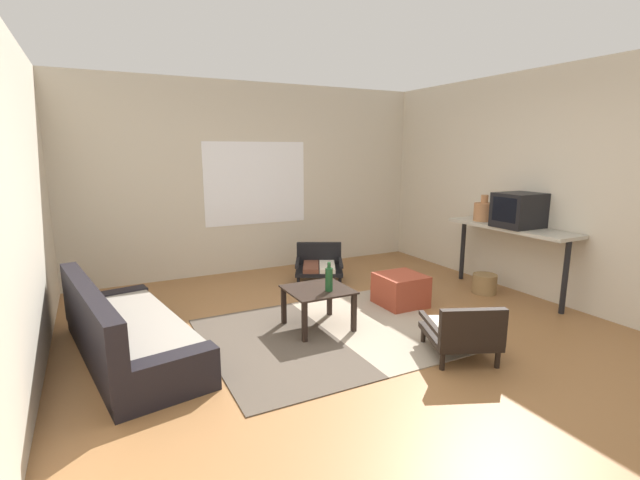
# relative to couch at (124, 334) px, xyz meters

# --- Properties ---
(ground_plane) EXTENTS (7.80, 7.80, 0.00)m
(ground_plane) POSITION_rel_couch_xyz_m (1.99, -0.75, -0.21)
(ground_plane) COLOR olive
(far_wall_with_window) EXTENTS (5.60, 0.13, 2.70)m
(far_wall_with_window) POSITION_rel_couch_xyz_m (1.99, 2.31, 1.14)
(far_wall_with_window) COLOR beige
(far_wall_with_window) RESTS_ON ground
(side_wall_right) EXTENTS (0.12, 6.60, 2.70)m
(side_wall_right) POSITION_rel_couch_xyz_m (4.65, -0.45, 1.14)
(side_wall_right) COLOR beige
(side_wall_right) RESTS_ON ground
(side_wall_left) EXTENTS (0.12, 6.60, 2.70)m
(side_wall_left) POSITION_rel_couch_xyz_m (-0.67, -0.45, 1.14)
(side_wall_left) COLOR beige
(side_wall_left) RESTS_ON ground
(area_rug) EXTENTS (2.34, 1.94, 0.01)m
(area_rug) POSITION_rel_couch_xyz_m (1.82, -0.37, -0.21)
(area_rug) COLOR #4C4238
(area_rug) RESTS_ON ground
(couch) EXTENTS (1.08, 2.08, 0.68)m
(couch) POSITION_rel_couch_xyz_m (0.00, 0.00, 0.00)
(couch) COLOR black
(couch) RESTS_ON ground
(coffee_table) EXTENTS (0.61, 0.59, 0.41)m
(coffee_table) POSITION_rel_couch_xyz_m (1.78, -0.18, 0.13)
(coffee_table) COLOR black
(coffee_table) RESTS_ON ground
(armchair_by_window) EXTENTS (0.83, 0.82, 0.48)m
(armchair_by_window) POSITION_rel_couch_xyz_m (2.56, 1.35, 0.01)
(armchair_by_window) COLOR black
(armchair_by_window) RESTS_ON ground
(armchair_striped_foreground) EXTENTS (0.74, 0.77, 0.52)m
(armchair_striped_foreground) POSITION_rel_couch_xyz_m (2.58, -1.33, 0.03)
(armchair_striped_foreground) COLOR black
(armchair_striped_foreground) RESTS_ON ground
(ottoman_orange) EXTENTS (0.50, 0.50, 0.36)m
(ottoman_orange) POSITION_rel_couch_xyz_m (2.93, -0.01, -0.03)
(ottoman_orange) COLOR #993D28
(ottoman_orange) RESTS_ON ground
(console_shelf) EXTENTS (0.46, 1.63, 0.86)m
(console_shelf) POSITION_rel_couch_xyz_m (4.35, -0.27, 0.56)
(console_shelf) COLOR #B2AD9E
(console_shelf) RESTS_ON ground
(crt_television) EXTENTS (0.51, 0.43, 0.41)m
(crt_television) POSITION_rel_couch_xyz_m (4.34, -0.37, 0.86)
(crt_television) COLOR black
(crt_television) RESTS_ON console_shelf
(clay_vase) EXTENTS (0.25, 0.25, 0.33)m
(clay_vase) POSITION_rel_couch_xyz_m (4.35, 0.16, 0.78)
(clay_vase) COLOR #A87047
(clay_vase) RESTS_ON console_shelf
(glass_bottle) EXTENTS (0.07, 0.07, 0.29)m
(glass_bottle) POSITION_rel_couch_xyz_m (1.84, -0.28, 0.32)
(glass_bottle) COLOR #194723
(glass_bottle) RESTS_ON coffee_table
(wicker_basket) EXTENTS (0.29, 0.29, 0.24)m
(wicker_basket) POSITION_rel_couch_xyz_m (4.14, -0.12, -0.09)
(wicker_basket) COLOR olive
(wicker_basket) RESTS_ON ground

